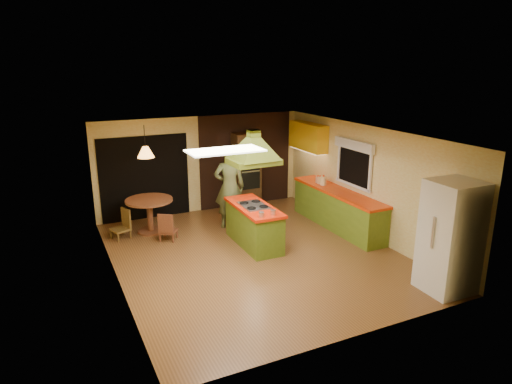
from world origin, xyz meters
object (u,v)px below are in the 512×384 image
wall_oven (246,171)px  canister_large (323,181)px  kitchen_island (254,225)px  dining_table (150,209)px  man (230,187)px  refrigerator (451,237)px

wall_oven → canister_large: wall_oven is taller
kitchen_island → dining_table: 2.52m
wall_oven → dining_table: (-2.78, -0.74, -0.45)m
kitchen_island → man: (-0.05, 1.23, 0.54)m
man → wall_oven: bearing=-111.2°
wall_oven → dining_table: 2.91m
man → canister_large: size_ratio=9.34×
canister_large → refrigerator: bearing=-90.7°
kitchen_island → wall_oven: size_ratio=0.87×
wall_oven → man: bearing=-125.4°
kitchen_island → man: 1.35m
canister_large → dining_table: bearing=165.6°
refrigerator → canister_large: (0.05, 3.94, 0.04)m
kitchen_island → dining_table: size_ratio=1.65×
wall_oven → kitchen_island: bearing=-107.4°
dining_table → canister_large: canister_large is taller
dining_table → wall_oven: bearing=14.9°
canister_large → kitchen_island: bearing=-163.2°
wall_oven → canister_large: size_ratio=9.59×
kitchen_island → wall_oven: 2.67m
kitchen_island → canister_large: 2.37m
man → refrigerator: (2.20, -4.51, -0.01)m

